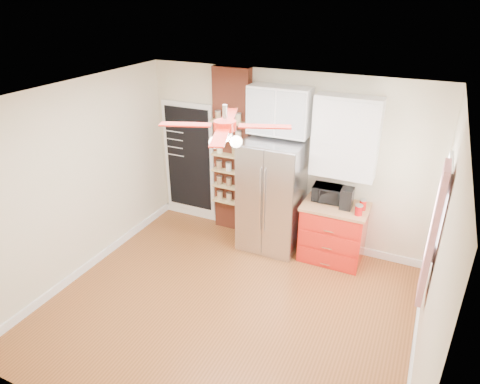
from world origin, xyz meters
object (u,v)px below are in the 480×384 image
at_px(toaster_oven, 327,193).
at_px(ceiling_fan, 225,126).
at_px(coffee_maker, 347,198).
at_px(canister_left, 359,210).
at_px(fridge, 272,196).
at_px(pantry_jar_oats, 220,148).
at_px(red_cabinet, 333,232).

bearing_deg(toaster_oven, ceiling_fan, -116.00).
xyz_separation_m(ceiling_fan, coffee_maker, (1.07, 1.67, -1.37)).
relative_size(toaster_oven, canister_left, 3.06).
relative_size(fridge, toaster_oven, 4.11).
relative_size(toaster_oven, pantry_jar_oats, 2.96).
height_order(coffee_maker, canister_left, coffee_maker).
relative_size(fridge, red_cabinet, 1.86).
xyz_separation_m(red_cabinet, pantry_jar_oats, (-1.94, 0.12, 0.99)).
height_order(fridge, toaster_oven, fridge).
height_order(red_cabinet, toaster_oven, toaster_oven).
xyz_separation_m(toaster_oven, coffee_maker, (0.31, -0.12, 0.03)).
bearing_deg(canister_left, coffee_maker, 145.63).
xyz_separation_m(red_cabinet, canister_left, (0.35, -0.15, 0.52)).
relative_size(fridge, pantry_jar_oats, 12.16).
bearing_deg(canister_left, red_cabinet, 156.57).
xyz_separation_m(canister_left, pantry_jar_oats, (-2.29, 0.28, 0.47)).
relative_size(fridge, coffee_maker, 5.81).
bearing_deg(red_cabinet, canister_left, -23.43).
relative_size(red_cabinet, ceiling_fan, 0.67).
distance_m(fridge, canister_left, 1.32).
xyz_separation_m(red_cabinet, ceiling_fan, (-0.92, -1.68, 1.97)).
distance_m(ceiling_fan, coffee_maker, 2.41).
bearing_deg(fridge, coffee_maker, 1.90).
distance_m(red_cabinet, toaster_oven, 0.60).
relative_size(coffee_maker, canister_left, 2.17).
bearing_deg(toaster_oven, fridge, -172.09).
height_order(canister_left, pantry_jar_oats, pantry_jar_oats).
bearing_deg(coffee_maker, ceiling_fan, -123.88).
xyz_separation_m(fridge, pantry_jar_oats, (-0.97, 0.17, 0.57)).
bearing_deg(ceiling_fan, coffee_maker, 57.40).
height_order(red_cabinet, pantry_jar_oats, pantry_jar_oats).
bearing_deg(coffee_maker, toaster_oven, 157.62).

